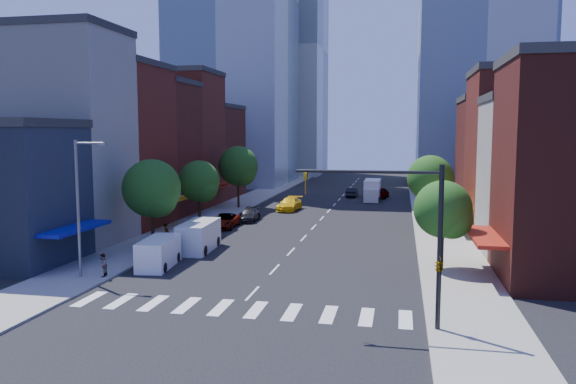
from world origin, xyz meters
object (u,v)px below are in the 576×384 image
parked_car_second (164,251)px  pedestrian_far (103,265)px  taxi (290,204)px  parked_car_front (158,248)px  box_truck (372,191)px  traffic_car_far (381,193)px  traffic_car_oncoming (352,192)px  parked_car_rear (249,215)px  parked_car_third (224,221)px  cargo_van_near (158,253)px  cargo_van_far (198,237)px  pedestrian_near (167,235)px

parked_car_second → pedestrian_far: (-1.92, -5.51, 0.15)m
parked_car_second → taxi: (3.88, 28.67, 0.02)m
parked_car_front → box_truck: bearing=71.8°
traffic_car_far → pedestrian_far: bearing=79.1°
traffic_car_oncoming → parked_car_rear: bearing=71.5°
parked_car_third → parked_car_second: bearing=-91.5°
traffic_car_oncoming → traffic_car_far: traffic_car_far is taller
traffic_car_oncoming → cargo_van_near: bearing=79.3°
traffic_car_far → parked_car_third: bearing=70.7°
parked_car_second → pedestrian_far: size_ratio=3.03×
taxi → traffic_car_far: (10.58, 15.43, 0.01)m
parked_car_third → cargo_van_near: 16.88m
parked_car_third → parked_car_rear: parked_car_third is taller
traffic_car_oncoming → parked_car_second: bearing=78.4°
parked_car_third → pedestrian_far: bearing=-97.0°
parked_car_second → cargo_van_far: (1.17, 4.07, 0.41)m
parked_car_front → cargo_van_far: 3.86m
traffic_car_oncoming → pedestrian_near: (-12.00, -40.13, 0.41)m
parked_car_second → parked_car_third: 15.03m
parked_car_third → traffic_car_oncoming: bearing=68.8°
parked_car_rear → taxi: (2.72, 9.08, 0.12)m
traffic_car_oncoming → traffic_car_far: bearing=172.4°
taxi → traffic_car_far: bearing=60.3°
cargo_van_far → pedestrian_far: cargo_van_far is taller
parked_car_second → cargo_van_near: cargo_van_near is taller
cargo_van_near → taxi: (3.55, 30.51, -0.24)m
taxi → parked_car_second: bearing=-93.0°
parked_car_front → pedestrian_near: (-1.00, 3.84, 0.32)m
cargo_van_far → taxi: bearing=80.5°
traffic_car_far → pedestrian_far: size_ratio=3.03×
parked_car_second → taxi: size_ratio=0.86×
parked_car_front → parked_car_rear: bearing=85.2°
cargo_van_far → pedestrian_near: bearing=166.1°
parked_car_front → box_truck: 42.59m
cargo_van_near → taxi: 30.72m
parked_car_front → cargo_van_near: cargo_van_near is taller
parked_car_front → cargo_van_near: (1.18, -2.64, 0.24)m
parked_car_rear → traffic_car_oncoming: size_ratio=1.08×
parked_car_second → pedestrian_far: pedestrian_far is taller
parked_car_front → pedestrian_far: (-1.08, -6.31, 0.13)m
parked_car_front → parked_car_rear: 18.90m
parked_car_front → traffic_car_oncoming: (11.00, 43.97, -0.09)m
cargo_van_far → cargo_van_near: bearing=-101.2°
cargo_van_far → taxi: 24.75m
parked_car_rear → traffic_car_oncoming: 26.73m
parked_car_front → parked_car_rear: (2.00, 18.79, -0.12)m
pedestrian_near → pedestrian_far: (-0.08, -10.14, -0.19)m
cargo_van_far → taxi: (2.71, 24.60, -0.39)m
parked_car_second → taxi: bearing=79.4°
traffic_car_oncoming → pedestrian_far: size_ratio=2.76×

